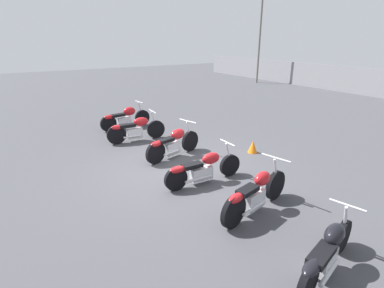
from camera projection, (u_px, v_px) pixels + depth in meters
ground_plane at (178, 169)px, 8.29m from camera, size 60.00×60.00×0.00m
light_pole_left at (261, 22)px, 22.78m from camera, size 0.70×0.35×7.83m
motorcycle_slot_0 at (125, 118)px, 11.87m from camera, size 0.63×2.12×1.00m
motorcycle_slot_1 at (135, 129)px, 10.40m from camera, size 0.68×2.08×1.02m
motorcycle_slot_2 at (173, 143)px, 8.97m from camera, size 0.83×2.04×1.03m
motorcycle_slot_3 at (202, 169)px, 7.37m from camera, size 0.60×2.17×0.95m
motorcycle_slot_4 at (255, 194)px, 6.09m from camera, size 0.81×2.15×1.04m
motorcycle_slot_5 at (327, 252)px, 4.49m from camera, size 0.77×1.94×0.93m
traffic_cone_near at (253, 147)px, 9.42m from camera, size 0.30×0.30×0.39m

